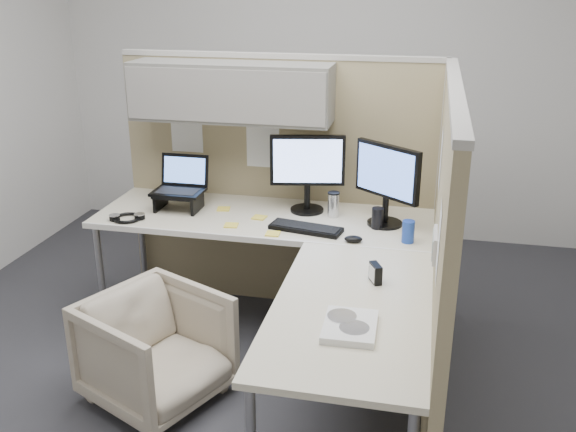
% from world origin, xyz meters
% --- Properties ---
extents(ground, '(4.50, 4.50, 0.00)m').
position_xyz_m(ground, '(0.00, 0.00, 0.00)').
color(ground, '#2B2B2F').
rests_on(ground, ground).
extents(partition_back, '(2.00, 0.36, 1.63)m').
position_xyz_m(partition_back, '(-0.22, 0.83, 1.10)').
color(partition_back, tan).
rests_on(partition_back, ground).
extents(partition_right, '(0.07, 2.03, 1.63)m').
position_xyz_m(partition_right, '(0.90, -0.07, 0.82)').
color(partition_right, tan).
rests_on(partition_right, ground).
extents(desk, '(2.00, 1.98, 0.73)m').
position_xyz_m(desk, '(0.12, 0.13, 0.69)').
color(desk, beige).
rests_on(desk, ground).
extents(office_chair, '(0.77, 0.79, 0.62)m').
position_xyz_m(office_chair, '(-0.46, -0.31, 0.31)').
color(office_chair, '#BCAD96').
rests_on(office_chair, ground).
extents(monitor_left, '(0.44, 0.20, 0.47)m').
position_xyz_m(monitor_left, '(0.12, 0.67, 1.00)').
color(monitor_left, black).
rests_on(monitor_left, desk).
extents(monitor_right, '(0.37, 0.29, 0.47)m').
position_xyz_m(monitor_right, '(0.60, 0.55, 1.00)').
color(monitor_right, black).
rests_on(monitor_right, desk).
extents(laptop_station, '(0.30, 0.26, 0.31)m').
position_xyz_m(laptop_station, '(-0.64, 0.56, 0.85)').
color(laptop_station, black).
rests_on(laptop_station, desk).
extents(keyboard, '(0.42, 0.21, 0.02)m').
position_xyz_m(keyboard, '(0.18, 0.36, 0.74)').
color(keyboard, black).
rests_on(keyboard, desk).
extents(mouse, '(0.10, 0.07, 0.03)m').
position_xyz_m(mouse, '(0.46, 0.25, 0.75)').
color(mouse, black).
rests_on(mouse, desk).
extents(travel_mug, '(0.07, 0.07, 0.15)m').
position_xyz_m(travel_mug, '(0.29, 0.61, 0.81)').
color(travel_mug, silver).
rests_on(travel_mug, desk).
extents(soda_can_green, '(0.07, 0.07, 0.12)m').
position_xyz_m(soda_can_green, '(0.74, 0.31, 0.79)').
color(soda_can_green, '#1E3FA5').
rests_on(soda_can_green, desk).
extents(soda_can_silver, '(0.07, 0.07, 0.12)m').
position_xyz_m(soda_can_silver, '(0.56, 0.48, 0.79)').
color(soda_can_silver, black).
rests_on(soda_can_silver, desk).
extents(sticky_note_d, '(0.08, 0.08, 0.01)m').
position_xyz_m(sticky_note_d, '(-0.13, 0.49, 0.73)').
color(sticky_note_d, yellow).
rests_on(sticky_note_d, desk).
extents(sticky_note_c, '(0.09, 0.09, 0.01)m').
position_xyz_m(sticky_note_c, '(-0.38, 0.59, 0.73)').
color(sticky_note_c, yellow).
rests_on(sticky_note_c, desk).
extents(sticky_note_a, '(0.09, 0.09, 0.01)m').
position_xyz_m(sticky_note_a, '(-0.25, 0.34, 0.73)').
color(sticky_note_a, yellow).
rests_on(sticky_note_a, desk).
extents(sticky_note_b, '(0.08, 0.08, 0.01)m').
position_xyz_m(sticky_note_b, '(0.01, 0.26, 0.73)').
color(sticky_note_b, yellow).
rests_on(sticky_note_b, desk).
extents(headphones, '(0.21, 0.21, 0.03)m').
position_xyz_m(headphones, '(-0.87, 0.30, 0.74)').
color(headphones, black).
rests_on(headphones, desk).
extents(paper_stack, '(0.22, 0.27, 0.03)m').
position_xyz_m(paper_stack, '(0.56, -0.66, 0.75)').
color(paper_stack, white).
rests_on(paper_stack, desk).
extents(desk_clock, '(0.07, 0.10, 0.09)m').
position_xyz_m(desk_clock, '(0.61, -0.20, 0.77)').
color(desk_clock, black).
rests_on(desk_clock, desk).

